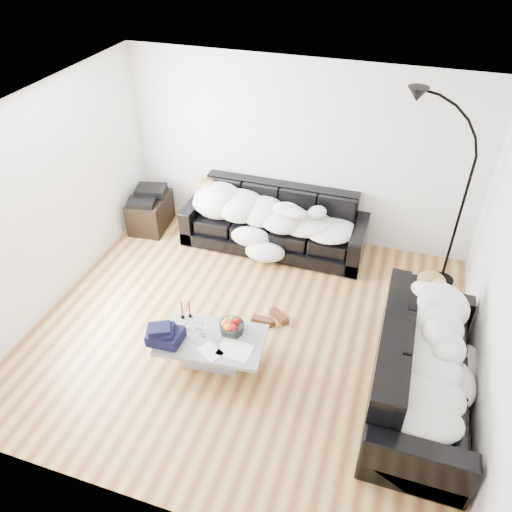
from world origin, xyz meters
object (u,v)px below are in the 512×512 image
(sofa_right, at_px, (425,367))
(sleeper_back, at_px, (274,210))
(wine_glass_a, at_px, (197,324))
(wine_glass_c, at_px, (202,329))
(candle_left, at_px, (182,310))
(candle_right, at_px, (189,309))
(fruit_bowl, at_px, (232,325))
(floor_lamp, at_px, (461,210))
(av_cabinet, at_px, (150,212))
(shoes, at_px, (270,318))
(sofa_back, at_px, (274,221))
(coffee_table, at_px, (212,349))
(wine_glass_b, at_px, (187,325))
(stereo, at_px, (148,194))
(sleeper_right, at_px, (429,353))

(sofa_right, height_order, sleeper_back, sofa_right)
(wine_glass_a, height_order, wine_glass_c, wine_glass_c)
(candle_left, relative_size, candle_right, 1.09)
(sofa_right, xyz_separation_m, candle_left, (-2.65, 0.00, 0.01))
(fruit_bowl, bearing_deg, floor_lamp, 42.91)
(candle_left, xyz_separation_m, av_cabinet, (-1.51, 2.05, -0.21))
(shoes, bearing_deg, sofa_back, 116.23)
(sleeper_back, height_order, coffee_table, sleeper_back)
(wine_glass_b, height_order, wine_glass_c, wine_glass_c)
(shoes, bearing_deg, stereo, 159.58)
(coffee_table, xyz_separation_m, shoes, (0.43, 0.79, -0.12))
(sleeper_back, height_order, floor_lamp, floor_lamp)
(sleeper_right, bearing_deg, sofa_back, 45.65)
(sleeper_right, bearing_deg, stereo, 63.69)
(sleeper_back, height_order, stereo, sleeper_back)
(coffee_table, xyz_separation_m, av_cabinet, (-1.94, 2.25, 0.09))
(coffee_table, height_order, candle_right, candle_right)
(wine_glass_c, distance_m, stereo, 2.90)
(wine_glass_c, relative_size, av_cabinet, 0.25)
(fruit_bowl, bearing_deg, stereo, 135.52)
(sleeper_back, distance_m, wine_glass_c, 2.30)
(wine_glass_a, bearing_deg, floor_lamp, 39.70)
(floor_lamp, bearing_deg, wine_glass_a, -157.97)
(coffee_table, bearing_deg, fruit_bowl, 46.66)
(av_cabinet, bearing_deg, floor_lamp, -6.02)
(sleeper_back, xyz_separation_m, candle_left, (-0.45, -2.10, -0.18))
(sleeper_back, xyz_separation_m, shoes, (0.42, -1.51, -0.59))
(av_cabinet, bearing_deg, wine_glass_a, -57.24)
(av_cabinet, relative_size, floor_lamp, 0.33)
(candle_left, bearing_deg, wine_glass_a, -24.38)
(fruit_bowl, height_order, candle_right, candle_right)
(stereo, bearing_deg, coffee_table, -62.99)
(stereo, bearing_deg, floor_lamp, -13.63)
(candle_left, bearing_deg, sofa_back, 78.15)
(av_cabinet, bearing_deg, candle_left, -59.82)
(sofa_right, xyz_separation_m, av_cabinet, (-4.15, 2.05, -0.20))
(floor_lamp, bearing_deg, sleeper_right, -112.94)
(wine_glass_b, distance_m, shoes, 1.11)
(stereo, bearing_deg, sofa_right, -40.03)
(fruit_bowl, distance_m, av_cabinet, 2.96)
(sleeper_right, height_order, stereo, sleeper_right)
(coffee_table, xyz_separation_m, wine_glass_c, (-0.11, 0.01, 0.26))
(sleeper_back, height_order, wine_glass_a, sleeper_back)
(coffee_table, distance_m, candle_right, 0.52)
(sleeper_right, distance_m, coffee_table, 2.28)
(sofa_back, xyz_separation_m, sleeper_right, (2.20, -2.15, 0.23))
(av_cabinet, bearing_deg, shoes, -37.76)
(wine_glass_a, height_order, candle_left, candle_left)
(sofa_back, relative_size, sleeper_back, 1.18)
(sofa_back, distance_m, sleeper_right, 3.08)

